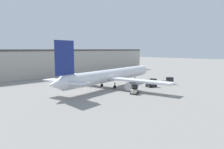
{
  "coord_description": "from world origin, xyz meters",
  "views": [
    {
      "loc": [
        -43.65,
        -42.89,
        10.66
      ],
      "look_at": [
        0.0,
        0.0,
        3.52
      ],
      "focal_mm": 35.0,
      "sensor_mm": 36.0,
      "label": 1
    }
  ],
  "objects_px": {
    "airplane": "(110,76)",
    "baggage_tug": "(152,83)",
    "belt_loader_truck": "(134,89)",
    "pushback_tug": "(168,81)",
    "ground_crew_worker": "(148,81)"
  },
  "relations": [
    {
      "from": "pushback_tug",
      "to": "airplane",
      "type": "bearing_deg",
      "value": 171.56
    },
    {
      "from": "baggage_tug",
      "to": "pushback_tug",
      "type": "height_order",
      "value": "baggage_tug"
    },
    {
      "from": "ground_crew_worker",
      "to": "belt_loader_truck",
      "type": "bearing_deg",
      "value": 31.04
    },
    {
      "from": "baggage_tug",
      "to": "ground_crew_worker",
      "type": "bearing_deg",
      "value": 66.96
    },
    {
      "from": "belt_loader_truck",
      "to": "pushback_tug",
      "type": "height_order",
      "value": "belt_loader_truck"
    },
    {
      "from": "baggage_tug",
      "to": "pushback_tug",
      "type": "xyz_separation_m",
      "value": [
        7.65,
        -0.7,
        -0.07
      ]
    },
    {
      "from": "ground_crew_worker",
      "to": "belt_loader_truck",
      "type": "distance_m",
      "value": 14.55
    },
    {
      "from": "baggage_tug",
      "to": "belt_loader_truck",
      "type": "height_order",
      "value": "baggage_tug"
    },
    {
      "from": "airplane",
      "to": "pushback_tug",
      "type": "distance_m",
      "value": 18.9
    },
    {
      "from": "airplane",
      "to": "ground_crew_worker",
      "type": "height_order",
      "value": "airplane"
    },
    {
      "from": "baggage_tug",
      "to": "pushback_tug",
      "type": "relative_size",
      "value": 0.76
    },
    {
      "from": "airplane",
      "to": "baggage_tug",
      "type": "bearing_deg",
      "value": -50.58
    },
    {
      "from": "ground_crew_worker",
      "to": "airplane",
      "type": "bearing_deg",
      "value": -13.34
    },
    {
      "from": "ground_crew_worker",
      "to": "pushback_tug",
      "type": "relative_size",
      "value": 0.45
    },
    {
      "from": "belt_loader_truck",
      "to": "pushback_tug",
      "type": "relative_size",
      "value": 0.76
    }
  ]
}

